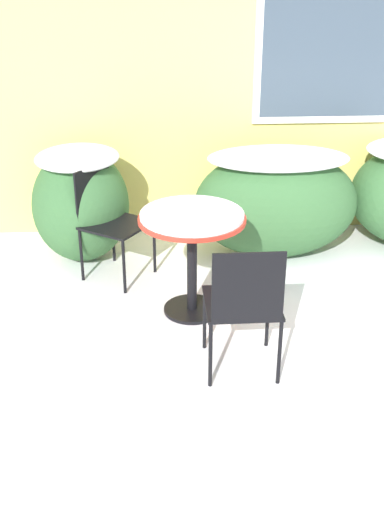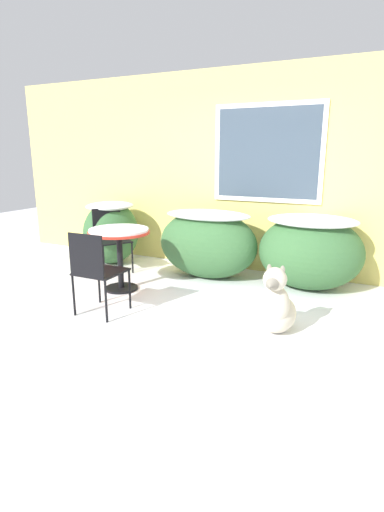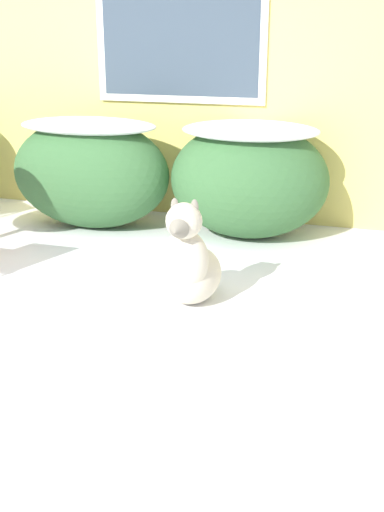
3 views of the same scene
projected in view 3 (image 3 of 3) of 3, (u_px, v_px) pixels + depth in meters
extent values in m
plane|color=white|center=(20.00, 298.00, 4.05)|extent=(16.00, 16.00, 0.00)
cube|color=#E5D16B|center=(142.00, 55.00, 5.56)|extent=(8.00, 0.06, 2.78)
cube|color=white|center=(180.00, 23.00, 5.33)|extent=(1.49, 0.04, 1.29)
cube|color=#3D4C5B|center=(179.00, 23.00, 5.32)|extent=(1.37, 0.01, 1.17)
ellipsoid|color=#386638|center=(90.00, 174.00, 5.38)|extent=(1.38, 0.83, 0.92)
ellipsoid|color=white|center=(88.00, 125.00, 5.24)|extent=(1.17, 0.70, 0.12)
ellipsoid|color=#386638|center=(249.00, 180.00, 5.13)|extent=(1.28, 1.04, 0.92)
ellipsoid|color=white|center=(250.00, 130.00, 5.00)|extent=(1.08, 0.88, 0.12)
ellipsoid|color=beige|center=(192.00, 275.00, 3.97)|extent=(0.38, 0.51, 0.34)
ellipsoid|color=beige|center=(186.00, 260.00, 3.79)|extent=(0.29, 0.26, 0.37)
sphere|color=beige|center=(184.00, 221.00, 3.67)|extent=(0.21, 0.21, 0.21)
cone|color=gray|center=(177.00, 231.00, 3.54)|extent=(0.12, 0.10, 0.12)
ellipsoid|color=gray|center=(175.00, 206.00, 3.67)|extent=(0.05, 0.03, 0.10)
ellipsoid|color=gray|center=(195.00, 207.00, 3.65)|extent=(0.05, 0.03, 0.10)
ellipsoid|color=beige|center=(201.00, 275.00, 4.21)|extent=(0.08, 0.23, 0.07)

